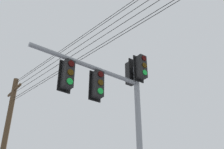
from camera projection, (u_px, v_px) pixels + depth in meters
name	position (u px, v px, depth m)	size (l,w,h in m)	color
signal_mast_assembly	(119.00, 101.00, 9.13)	(2.44, 3.99, 6.98)	gray
overhead_wire_span	(153.00, 1.00, 10.90)	(22.03, 8.60, 1.67)	black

